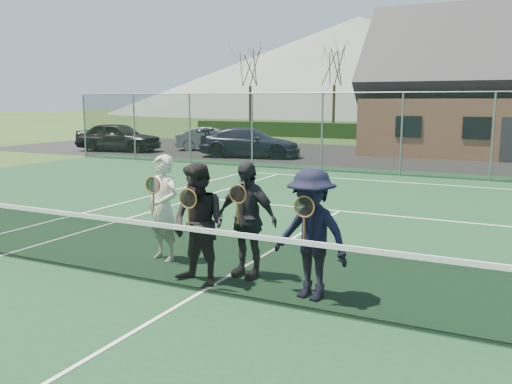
% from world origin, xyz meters
% --- Properties ---
extents(ground, '(220.00, 220.00, 0.00)m').
position_xyz_m(ground, '(0.00, 20.00, 0.00)').
color(ground, '#294719').
rests_on(ground, ground).
extents(court_surface, '(30.00, 30.00, 0.02)m').
position_xyz_m(court_surface, '(0.00, 0.00, 0.01)').
color(court_surface, '#14381E').
rests_on(court_surface, ground).
extents(tarmac_carpark, '(40.00, 12.00, 0.01)m').
position_xyz_m(tarmac_carpark, '(-4.00, 20.00, 0.01)').
color(tarmac_carpark, black).
rests_on(tarmac_carpark, ground).
extents(hedge_row, '(40.00, 1.20, 1.10)m').
position_xyz_m(hedge_row, '(0.00, 32.00, 0.55)').
color(hedge_row, black).
rests_on(hedge_row, ground).
extents(hill_west, '(110.00, 110.00, 18.00)m').
position_xyz_m(hill_west, '(-25.00, 95.00, 9.00)').
color(hill_west, slate).
rests_on(hill_west, ground).
extents(car_a, '(4.82, 2.56, 1.56)m').
position_xyz_m(car_a, '(-15.69, 16.69, 0.78)').
color(car_a, black).
rests_on(car_a, ground).
extents(car_b, '(4.02, 2.78, 1.26)m').
position_xyz_m(car_b, '(-11.48, 19.36, 0.63)').
color(car_b, gray).
rests_on(car_b, ground).
extents(car_c, '(5.19, 2.98, 1.41)m').
position_xyz_m(car_c, '(-7.89, 17.01, 0.71)').
color(car_c, '#191D32').
rests_on(car_c, ground).
extents(court_markings, '(11.03, 23.83, 0.01)m').
position_xyz_m(court_markings, '(0.00, 0.00, 0.02)').
color(court_markings, white).
rests_on(court_markings, court_surface).
extents(tennis_net, '(11.68, 0.08, 1.10)m').
position_xyz_m(tennis_net, '(0.00, 0.00, 0.54)').
color(tennis_net, slate).
rests_on(tennis_net, ground).
extents(perimeter_fence, '(30.07, 0.07, 3.02)m').
position_xyz_m(perimeter_fence, '(0.00, 13.50, 1.52)').
color(perimeter_fence, slate).
rests_on(perimeter_fence, ground).
extents(tree_a, '(3.20, 3.20, 7.77)m').
position_xyz_m(tree_a, '(-16.00, 33.00, 5.79)').
color(tree_a, '#351F13').
rests_on(tree_a, ground).
extents(tree_b, '(3.20, 3.20, 7.77)m').
position_xyz_m(tree_b, '(-9.00, 33.00, 5.79)').
color(tree_b, '#382614').
rests_on(tree_b, ground).
extents(tree_c, '(3.20, 3.20, 7.77)m').
position_xyz_m(tree_c, '(2.00, 33.00, 5.79)').
color(tree_c, '#3A2715').
rests_on(tree_c, ground).
extents(player_a, '(0.74, 0.57, 1.80)m').
position_xyz_m(player_a, '(-1.42, 1.10, 0.92)').
color(player_a, beige).
rests_on(player_a, court_surface).
extents(player_b, '(0.95, 0.79, 1.80)m').
position_xyz_m(player_b, '(-0.22, 0.31, 0.92)').
color(player_b, black).
rests_on(player_b, court_surface).
extents(player_c, '(1.10, 0.56, 1.80)m').
position_xyz_m(player_c, '(0.23, 0.95, 0.92)').
color(player_c, '#232428').
rests_on(player_c, court_surface).
extents(player_d, '(1.29, 0.94, 1.80)m').
position_xyz_m(player_d, '(1.46, 0.49, 0.92)').
color(player_d, black).
rests_on(player_d, court_surface).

